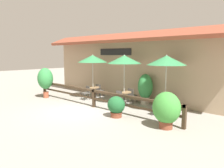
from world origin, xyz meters
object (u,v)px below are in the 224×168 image
patio_umbrella_far (166,60)px  potted_plant_corner_fern (45,79)px  chair_far_wallside (172,100)px  potted_plant_entrance_palm (145,88)px  dining_table_near (93,89)px  chair_near_streetside (86,92)px  chair_middle_streetside (118,98)px  chair_far_streetside (158,105)px  patio_umbrella_middle (124,60)px  potted_plant_broad_leaf (116,106)px  chair_middle_wallside (132,95)px  dining_table_middle (124,94)px  patio_umbrella_near (93,59)px  dining_table_far (165,100)px  chair_near_wallside (99,90)px  potted_plant_tall_tropical (166,109)px

patio_umbrella_far → potted_plant_corner_fern: patio_umbrella_far is taller
chair_far_wallside → potted_plant_entrance_palm: (-1.71, 0.05, 0.46)m
patio_umbrella_far → dining_table_near: bearing=-178.2°
chair_near_streetside → chair_middle_streetside: (2.61, 0.03, 0.00)m
chair_near_streetside → potted_plant_corner_fern: 2.91m
chair_far_wallside → chair_far_streetside: bearing=94.4°
potted_plant_entrance_palm → chair_near_streetside: bearing=-155.8°
patio_umbrella_middle → potted_plant_broad_leaf: patio_umbrella_middle is taller
chair_middle_streetside → chair_far_wallside: same height
dining_table_near → patio_umbrella_far: 5.52m
chair_middle_wallside → potted_plant_corner_fern: potted_plant_corner_fern is taller
chair_near_streetside → chair_middle_streetside: same height
dining_table_near → dining_table_middle: (2.59, 0.05, 0.00)m
patio_umbrella_near → patio_umbrella_far: size_ratio=1.00×
patio_umbrella_middle → dining_table_near: bearing=-178.9°
dining_table_far → dining_table_middle: bearing=-177.6°
patio_umbrella_middle → potted_plant_broad_leaf: size_ratio=2.93×
patio_umbrella_middle → dining_table_middle: patio_umbrella_middle is taller
chair_near_wallside → patio_umbrella_middle: patio_umbrella_middle is taller
chair_near_streetside → dining_table_middle: (2.54, 0.66, 0.10)m
chair_middle_streetside → potted_plant_entrance_palm: 1.75m
chair_near_wallside → dining_table_far: (5.20, -0.46, 0.10)m
chair_near_wallside → patio_umbrella_far: 5.62m
patio_umbrella_near → potted_plant_corner_fern: size_ratio=1.44×
potted_plant_broad_leaf → chair_far_streetside: bearing=53.0°
dining_table_near → chair_near_wallside: bearing=94.1°
chair_far_wallside → potted_plant_corner_fern: potted_plant_corner_fern is taller
potted_plant_broad_leaf → potted_plant_entrance_palm: size_ratio=0.55×
chair_near_wallside → potted_plant_entrance_palm: (3.49, 0.30, 0.46)m
potted_plant_tall_tropical → chair_far_wallside: bearing=113.9°
dining_table_near → potted_plant_broad_leaf: size_ratio=0.86×
chair_near_wallside → patio_umbrella_middle: 3.41m
chair_near_streetside → chair_middle_wallside: (2.62, 1.29, 0.00)m
potted_plant_corner_fern → patio_umbrella_near: bearing=40.5°
dining_table_near → potted_plant_corner_fern: potted_plant_corner_fern is taller
dining_table_near → potted_plant_corner_fern: (-2.37, -2.03, 0.66)m
dining_table_middle → potted_plant_broad_leaf: (1.39, -2.22, -0.07)m
chair_middle_wallside → potted_plant_corner_fern: 5.77m
chair_near_wallside → chair_far_streetside: size_ratio=1.00×
patio_umbrella_near → potted_plant_corner_fern: 3.39m
dining_table_far → chair_near_wallside: bearing=175.0°
dining_table_far → potted_plant_broad_leaf: 2.60m
chair_far_streetside → chair_middle_streetside: bearing=177.1°
patio_umbrella_near → potted_plant_entrance_palm: size_ratio=1.62×
chair_far_streetside → potted_plant_broad_leaf: size_ratio=0.88×
chair_near_streetside → chair_near_wallside: (-0.09, 1.23, 0.00)m
patio_umbrella_far → chair_far_streetside: (0.05, -0.71, -2.08)m
chair_middle_streetside → patio_umbrella_far: size_ratio=0.30×
chair_middle_streetside → potted_plant_entrance_palm: potted_plant_entrance_palm is taller
chair_middle_wallside → dining_table_middle: bearing=83.8°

